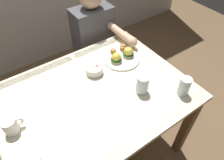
% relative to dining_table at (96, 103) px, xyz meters
% --- Properties ---
extents(ground_plane, '(6.00, 6.00, 0.00)m').
position_rel_dining_table_xyz_m(ground_plane, '(0.00, 0.00, -0.63)').
color(ground_plane, brown).
extents(dining_table, '(1.20, 0.90, 0.74)m').
position_rel_dining_table_xyz_m(dining_table, '(0.00, 0.00, 0.00)').
color(dining_table, beige).
rests_on(dining_table, ground_plane).
extents(eggs_benedict_plate, '(0.27, 0.27, 0.09)m').
position_rel_dining_table_xyz_m(eggs_benedict_plate, '(0.34, 0.17, 0.13)').
color(eggs_benedict_plate, white).
rests_on(eggs_benedict_plate, dining_table).
extents(fruit_bowl, '(0.12, 0.12, 0.06)m').
position_rel_dining_table_xyz_m(fruit_bowl, '(0.10, 0.16, 0.14)').
color(fruit_bowl, white).
rests_on(fruit_bowl, dining_table).
extents(coffee_mug, '(0.11, 0.08, 0.09)m').
position_rel_dining_table_xyz_m(coffee_mug, '(-0.50, 0.02, 0.16)').
color(coffee_mug, white).
rests_on(coffee_mug, dining_table).
extents(water_glass_near, '(0.08, 0.08, 0.13)m').
position_rel_dining_table_xyz_m(water_glass_near, '(0.26, -0.16, 0.16)').
color(water_glass_near, silver).
rests_on(water_glass_near, dining_table).
extents(water_glass_far, '(0.07, 0.07, 0.13)m').
position_rel_dining_table_xyz_m(water_glass_far, '(0.46, -0.32, 0.16)').
color(water_glass_far, silver).
rests_on(water_glass_far, dining_table).
extents(diner_person, '(0.34, 0.54, 1.14)m').
position_rel_dining_table_xyz_m(diner_person, '(0.37, 0.60, 0.02)').
color(diner_person, '#33333D').
rests_on(diner_person, ground_plane).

